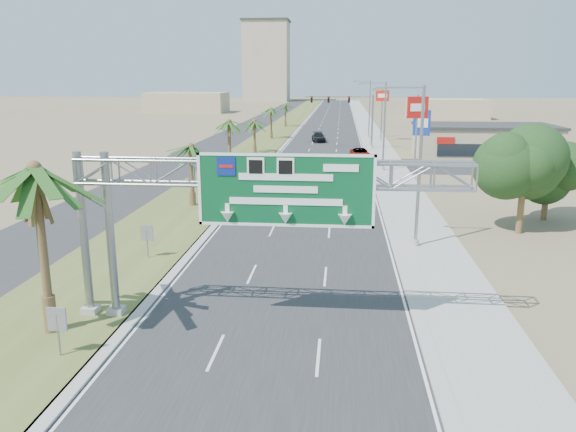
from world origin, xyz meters
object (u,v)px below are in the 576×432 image
Objects in this scene: sign_gantry at (249,186)px; car_far at (319,137)px; car_mid_lane at (309,168)px; store_building at (484,141)px; pole_sign_blue at (422,125)px; car_right_lane at (360,154)px; palm_near at (34,170)px; pole_sign_red_far at (382,100)px; pole_sign_red_near at (417,112)px; car_left_lane at (289,185)px; signal_mast at (359,116)px.

sign_gantry is 3.23× the size of car_far.
car_mid_lane is at bearing -95.94° from car_far.
pole_sign_blue reaches higher than store_building.
sign_gantry reaches higher than car_right_lane.
palm_near is 0.46× the size of store_building.
store_building reaches higher than car_mid_lane.
pole_sign_red_far is (10.07, 35.38, 6.00)m from car_mid_lane.
store_building is 2.60× the size of pole_sign_blue.
car_mid_lane is (-22.73, -17.74, -1.19)m from store_building.
pole_sign_red_near is 1.24× the size of pole_sign_blue.
sign_gantry reaches higher than car_left_lane.
store_building is at bearing 8.58° from car_right_lane.
car_left_lane is 0.68× the size of pole_sign_blue.
car_left_lane is at bearing -93.25° from car_mid_lane.
palm_near is 52.08m from pole_sign_blue.
palm_near reaches higher than car_right_lane.
car_mid_lane is (-5.90, -23.72, -4.04)m from signal_mast.
car_right_lane is at bearing 138.38° from pole_sign_blue.
signal_mast is 18.08m from store_building.
store_building is at bearing -54.33° from pole_sign_red_far.
car_left_lane is 0.97× the size of car_mid_lane.
store_building is 14.74m from pole_sign_blue.
car_right_lane is at bearing 69.67° from car_mid_lane.
sign_gantry is 71.71m from car_far.
palm_near reaches higher than car_far.
palm_near is 66.04m from store_building.
car_right_lane is (6.30, 51.67, -5.36)m from sign_gantry.
pole_sign_blue is 28.35m from pole_sign_red_far.
sign_gantry is 52.33m from car_right_lane.
pole_sign_red_near is (20.34, 44.39, -0.22)m from palm_near.
pole_sign_blue reaches higher than car_left_lane.
palm_near is 65.60m from signal_mast.
store_building is at bearing 67.64° from sign_gantry.
car_mid_lane is 0.71× the size of pole_sign_blue.
pole_sign_blue is at bearing -69.60° from car_far.
pole_sign_red_near is at bearing -63.49° from car_right_lane.
pole_sign_red_far is (4.17, 11.66, 1.96)m from signal_mast.
signal_mast is at bearing -63.06° from car_far.
car_right_lane is 0.58× the size of pole_sign_red_near.
store_building is 28.86m from car_mid_lane.
car_left_lane reaches higher than car_far.
pole_sign_red_near reaches higher than car_left_lane.
sign_gantry is 38.69m from car_mid_lane.
car_mid_lane reaches higher than car_far.
palm_near is 0.81× the size of signal_mast.
palm_near is 1.76× the size of car_left_lane.
palm_near is 74.14m from car_far.
car_left_lane is at bearing -132.21° from pole_sign_red_near.
car_right_lane is 23.24m from pole_sign_red_far.
car_right_lane is (-16.76, -4.41, -1.31)m from store_building.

